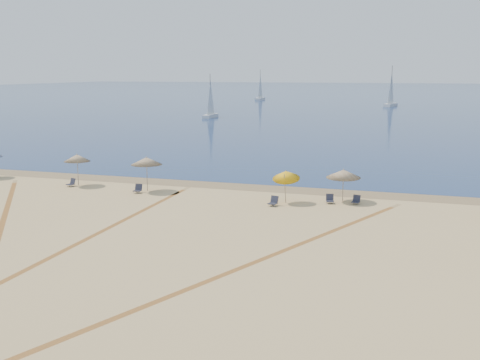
# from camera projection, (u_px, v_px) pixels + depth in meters

# --- Properties ---
(ground) EXTENTS (160.00, 160.00, 0.00)m
(ground) POSITION_uv_depth(u_px,v_px,m) (83.00, 312.00, 20.95)
(ground) COLOR tan
(ground) RESTS_ON ground
(ocean) EXTENTS (500.00, 500.00, 0.00)m
(ocean) POSITION_uv_depth(u_px,v_px,m) (385.00, 93.00, 232.25)
(ocean) COLOR #0C2151
(ocean) RESTS_ON ground
(wet_sand) EXTENTS (500.00, 500.00, 0.00)m
(wet_sand) POSITION_uv_depth(u_px,v_px,m) (255.00, 187.00, 43.49)
(wet_sand) COLOR olive
(wet_sand) RESTS_ON ground
(umbrella_1) EXTENTS (2.03, 2.04, 2.52)m
(umbrella_1) POSITION_uv_depth(u_px,v_px,m) (77.00, 158.00, 43.76)
(umbrella_1) COLOR gray
(umbrella_1) RESTS_ON ground
(umbrella_2) EXTENTS (2.31, 2.31, 2.61)m
(umbrella_2) POSITION_uv_depth(u_px,v_px,m) (147.00, 161.00, 41.65)
(umbrella_2) COLOR gray
(umbrella_2) RESTS_ON ground
(umbrella_3) EXTENTS (1.85, 1.93, 2.46)m
(umbrella_3) POSITION_uv_depth(u_px,v_px,m) (286.00, 175.00, 37.93)
(umbrella_3) COLOR gray
(umbrella_3) RESTS_ON ground
(umbrella_4) EXTENTS (2.34, 2.36, 2.28)m
(umbrella_4) POSITION_uv_depth(u_px,v_px,m) (343.00, 174.00, 38.36)
(umbrella_4) COLOR gray
(umbrella_4) RESTS_ON ground
(chair_2) EXTENTS (0.67, 0.73, 0.61)m
(chair_2) POSITION_uv_depth(u_px,v_px,m) (71.00, 183.00, 43.78)
(chair_2) COLOR #1C1F2C
(chair_2) RESTS_ON ground
(chair_3) EXTENTS (0.57, 0.66, 0.64)m
(chair_3) POSITION_uv_depth(u_px,v_px,m) (138.00, 189.00, 41.44)
(chair_3) COLOR #1C1F2C
(chair_3) RESTS_ON ground
(chair_4) EXTENTS (0.68, 0.74, 0.65)m
(chair_4) POSITION_uv_depth(u_px,v_px,m) (273.00, 202.00, 37.43)
(chair_4) COLOR #1C1F2C
(chair_4) RESTS_ON ground
(chair_5) EXTENTS (0.62, 0.69, 0.61)m
(chair_5) POSITION_uv_depth(u_px,v_px,m) (330.00, 199.00, 38.17)
(chair_5) COLOR #1C1F2C
(chair_5) RESTS_ON ground
(chair_6) EXTENTS (0.59, 0.66, 0.60)m
(chair_6) POSITION_uv_depth(u_px,v_px,m) (356.00, 200.00, 37.92)
(chair_6) COLOR #1C1F2C
(chair_6) RESTS_ON ground
(sailboat_0) EXTENTS (1.49, 5.58, 8.29)m
(sailboat_0) POSITION_uv_depth(u_px,v_px,m) (211.00, 104.00, 108.33)
(sailboat_0) COLOR white
(sailboat_0) RESTS_ON ocean
(sailboat_1) EXTENTS (1.72, 6.22, 9.21)m
(sailboat_1) POSITION_uv_depth(u_px,v_px,m) (260.00, 91.00, 174.40)
(sailboat_1) COLOR white
(sailboat_1) RESTS_ON ocean
(sailboat_3) EXTENTS (3.33, 7.04, 10.17)m
(sailboat_3) POSITION_uv_depth(u_px,v_px,m) (391.00, 94.00, 142.40)
(sailboat_3) COLOR white
(sailboat_3) RESTS_ON ocean
(tire_tracks) EXTENTS (54.61, 39.99, 0.00)m
(tire_tracks) POSITION_uv_depth(u_px,v_px,m) (109.00, 240.00, 29.87)
(tire_tracks) COLOR tan
(tire_tracks) RESTS_ON ground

